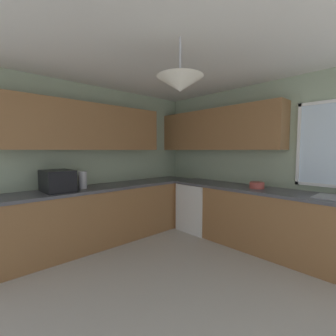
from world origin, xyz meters
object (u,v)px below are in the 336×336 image
Objects in this scene: microwave at (58,181)px; bowl at (257,185)px; dishwasher at (199,207)px; kettle at (83,180)px.

microwave is 2.30× the size of bowl.
dishwasher is 3.30× the size of kettle.
microwave is at bearing -127.59° from bowl.
microwave reaches higher than bowl.
kettle reaches higher than bowl.
kettle is 1.22× the size of bowl.
dishwasher is 1.18m from bowl.
microwave reaches higher than dishwasher.
kettle is at bearing -108.92° from dishwasher.
kettle is (-0.64, -1.87, 0.59)m from dishwasher.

